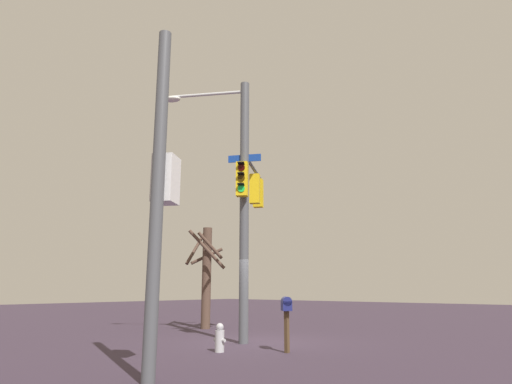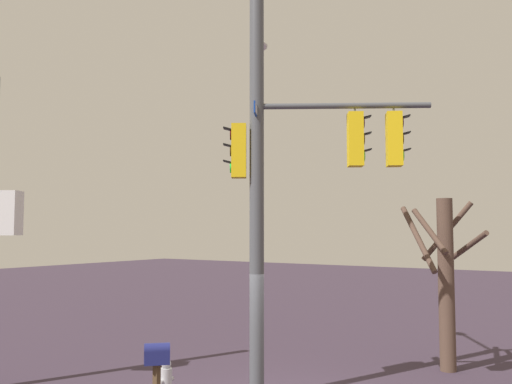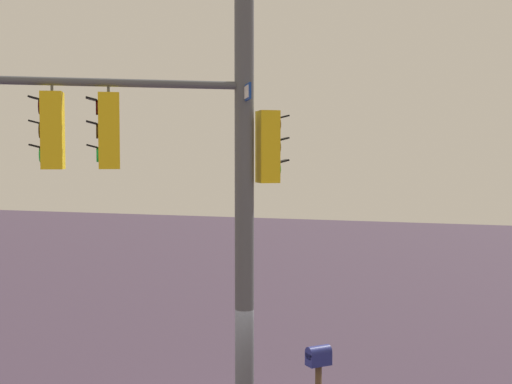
# 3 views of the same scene
# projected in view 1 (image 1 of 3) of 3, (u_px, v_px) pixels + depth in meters

# --- Properties ---
(ground_plane) EXTENTS (80.00, 80.00, 0.00)m
(ground_plane) POSITION_uv_depth(u_px,v_px,m) (256.00, 343.00, 13.34)
(ground_plane) COLOR #3A2D3C
(main_signal_pole_assembly) EXTENTS (3.06, 4.71, 8.46)m
(main_signal_pole_assembly) POSITION_uv_depth(u_px,v_px,m) (244.00, 191.00, 14.65)
(main_signal_pole_assembly) COLOR #4C4F54
(main_signal_pole_assembly) RESTS_ON ground
(secondary_pole_assembly) EXTENTS (0.65, 0.80, 6.77)m
(secondary_pole_assembly) POSITION_uv_depth(u_px,v_px,m) (160.00, 189.00, 8.44)
(secondary_pole_assembly) COLOR #4C4F54
(secondary_pole_assembly) RESTS_ON ground
(fire_hydrant) EXTENTS (0.38, 0.24, 0.73)m
(fire_hydrant) POSITION_uv_depth(u_px,v_px,m) (220.00, 338.00, 11.40)
(fire_hydrant) COLOR #B2B2B7
(fire_hydrant) RESTS_ON ground
(mailbox) EXTENTS (0.48, 0.48, 1.41)m
(mailbox) POSITION_uv_depth(u_px,v_px,m) (286.00, 308.00, 11.46)
(mailbox) COLOR #4C3823
(mailbox) RESTS_ON ground
(bare_tree_behind_pole) EXTENTS (2.12, 2.12, 4.16)m
(bare_tree_behind_pole) POSITION_uv_depth(u_px,v_px,m) (206.00, 272.00, 18.31)
(bare_tree_behind_pole) COLOR brown
(bare_tree_behind_pole) RESTS_ON ground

